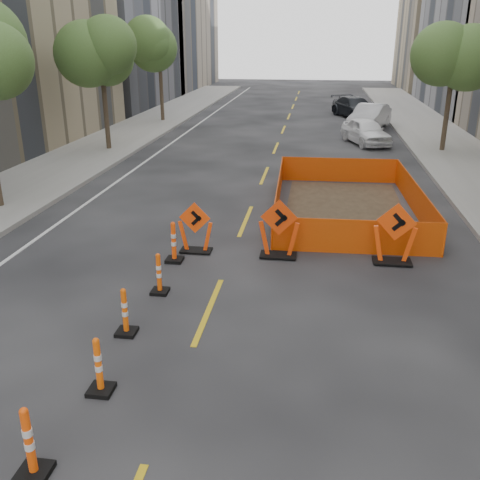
% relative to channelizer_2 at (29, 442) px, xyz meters
% --- Properties ---
extents(ground_plane, '(140.00, 140.00, 0.00)m').
position_rel_channelizer_2_xyz_m(ground_plane, '(1.41, 0.88, -0.55)').
color(ground_plane, black).
extents(sidewalk_left, '(4.00, 90.00, 0.15)m').
position_rel_channelizer_2_xyz_m(sidewalk_left, '(-7.59, 12.88, -0.47)').
color(sidewalk_left, gray).
rests_on(sidewalk_left, ground).
extents(bld_left_d, '(12.00, 16.00, 14.00)m').
position_rel_channelizer_2_xyz_m(bld_left_d, '(-15.59, 40.08, 6.45)').
color(bld_left_d, '#4C4C51').
rests_on(bld_left_d, ground).
extents(bld_right_e, '(12.00, 14.00, 16.00)m').
position_rel_channelizer_2_xyz_m(bld_right_e, '(18.41, 59.48, 7.45)').
color(bld_right_e, tan).
rests_on(bld_right_e, ground).
extents(tree_l_c, '(2.80, 2.80, 5.95)m').
position_rel_channelizer_2_xyz_m(tree_l_c, '(-6.99, 20.88, 3.98)').
color(tree_l_c, '#382B1E').
rests_on(tree_l_c, ground).
extents(tree_l_d, '(2.80, 2.80, 5.95)m').
position_rel_channelizer_2_xyz_m(tree_l_d, '(-6.99, 30.88, 3.98)').
color(tree_l_d, '#382B1E').
rests_on(tree_l_d, ground).
extents(tree_r_c, '(2.80, 2.80, 5.95)m').
position_rel_channelizer_2_xyz_m(tree_r_c, '(9.81, 22.88, 3.98)').
color(tree_r_c, '#382B1E').
rests_on(tree_r_c, ground).
extents(channelizer_2, '(0.43, 0.43, 1.09)m').
position_rel_channelizer_2_xyz_m(channelizer_2, '(0.00, 0.00, 0.00)').
color(channelizer_2, '#ED4909').
rests_on(channelizer_2, ground).
extents(channelizer_3, '(0.40, 0.40, 1.02)m').
position_rel_channelizer_2_xyz_m(channelizer_3, '(0.20, 1.84, -0.03)').
color(channelizer_3, '#ED5609').
rests_on(channelizer_3, ground).
extents(channelizer_4, '(0.39, 0.39, 0.99)m').
position_rel_channelizer_2_xyz_m(channelizer_4, '(-0.01, 3.68, -0.05)').
color(channelizer_4, '#DA5009').
rests_on(channelizer_4, ground).
extents(channelizer_5, '(0.38, 0.38, 0.98)m').
position_rel_channelizer_2_xyz_m(channelizer_5, '(0.14, 5.52, -0.06)').
color(channelizer_5, '#E24D09').
rests_on(channelizer_5, ground).
extents(channelizer_6, '(0.43, 0.43, 1.09)m').
position_rel_channelizer_2_xyz_m(channelizer_6, '(-0.00, 7.36, -0.00)').
color(channelizer_6, '#F2440A').
rests_on(channelizer_6, ground).
extents(chevron_sign_left, '(0.96, 0.60, 1.41)m').
position_rel_channelizer_2_xyz_m(chevron_sign_left, '(0.41, 8.08, 0.16)').
color(chevron_sign_left, '#ED400A').
rests_on(chevron_sign_left, ground).
extents(chevron_sign_center, '(1.07, 0.64, 1.60)m').
position_rel_channelizer_2_xyz_m(chevron_sign_center, '(2.66, 8.04, 0.26)').
color(chevron_sign_center, red).
rests_on(chevron_sign_center, ground).
extents(chevron_sign_right, '(1.21, 0.88, 1.64)m').
position_rel_channelizer_2_xyz_m(chevron_sign_right, '(5.61, 8.03, 0.27)').
color(chevron_sign_right, '#E63E09').
rests_on(chevron_sign_right, ground).
extents(safety_fence, '(4.79, 7.87, 0.97)m').
position_rel_channelizer_2_xyz_m(safety_fence, '(4.59, 12.43, -0.06)').
color(safety_fence, orange).
rests_on(safety_fence, ground).
extents(parked_car_near, '(2.83, 4.33, 1.37)m').
position_rel_channelizer_2_xyz_m(parked_car_near, '(6.14, 24.72, 0.14)').
color(parked_car_near, white).
rests_on(parked_car_near, ground).
extents(parked_car_mid, '(3.14, 4.98, 1.55)m').
position_rel_channelizer_2_xyz_m(parked_car_mid, '(6.73, 29.68, 0.23)').
color(parked_car_mid, '#AEAEB3').
rests_on(parked_car_mid, ground).
extents(parked_car_far, '(3.77, 5.30, 1.42)m').
position_rel_channelizer_2_xyz_m(parked_car_far, '(6.14, 35.08, 0.17)').
color(parked_car_far, black).
rests_on(parked_car_far, ground).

